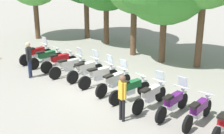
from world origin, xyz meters
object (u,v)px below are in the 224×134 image
at_px(motorcycle_5, 99,75).
at_px(motorcycle_1, 47,57).
at_px(person_0, 122,94).
at_px(motorcycle_4, 86,69).
at_px(motorcycle_10, 198,111).
at_px(motorcycle_2, 60,61).
at_px(motorcycle_3, 69,66).
at_px(motorcycle_7, 131,89).
at_px(motorcycle_6, 114,81).
at_px(motorcycle_8, 151,95).
at_px(person_1, 29,57).
at_px(motorcycle_9, 173,102).
at_px(motorcycle_0, 37,53).

bearing_deg(motorcycle_5, motorcycle_1, 99.73).
bearing_deg(person_0, motorcycle_4, -103.42).
xyz_separation_m(motorcycle_4, motorcycle_10, (5.95, -1.34, -0.01)).
bearing_deg(motorcycle_2, motorcycle_3, -95.78).
bearing_deg(motorcycle_7, motorcycle_5, 91.25).
bearing_deg(motorcycle_10, motorcycle_6, 85.95).
distance_m(motorcycle_2, motorcycle_8, 6.13).
bearing_deg(motorcycle_6, person_0, -131.90).
relative_size(motorcycle_2, motorcycle_3, 1.01).
relative_size(motorcycle_1, person_0, 1.22).
distance_m(motorcycle_5, motorcycle_7, 2.07).
bearing_deg(motorcycle_2, motorcycle_7, -87.63).
xyz_separation_m(motorcycle_2, person_1, (-0.49, -1.64, 0.56)).
relative_size(motorcycle_7, person_1, 1.17).
distance_m(motorcycle_1, motorcycle_8, 7.11).
bearing_deg(motorcycle_8, motorcycle_5, 83.44).
height_order(motorcycle_4, motorcycle_7, motorcycle_4).
relative_size(motorcycle_9, person_0, 1.24).
xyz_separation_m(motorcycle_5, motorcycle_10, (4.95, -1.04, -0.01)).
xyz_separation_m(motorcycle_8, person_1, (-6.44, -0.21, 0.55)).
xyz_separation_m(motorcycle_6, person_0, (1.60, -2.01, 0.52)).
relative_size(motorcycle_5, motorcycle_6, 0.96).
distance_m(motorcycle_9, person_1, 7.46).
bearing_deg(motorcycle_7, motorcycle_10, -79.96).
bearing_deg(motorcycle_10, motorcycle_5, 84.91).
xyz_separation_m(motorcycle_4, motorcycle_8, (3.97, -1.08, 0.00)).
bearing_deg(person_1, motorcycle_8, 157.82).
distance_m(motorcycle_7, person_0, 1.87).
xyz_separation_m(motorcycle_5, person_1, (-3.47, -0.99, 0.55)).
xyz_separation_m(motorcycle_10, person_1, (-8.43, 0.06, 0.56)).
bearing_deg(motorcycle_7, motorcycle_1, 95.96).
height_order(motorcycle_6, motorcycle_9, same).
bearing_deg(person_1, motorcycle_3, -164.54).
bearing_deg(motorcycle_5, motorcycle_2, 97.42).
distance_m(motorcycle_2, person_0, 6.32).
relative_size(motorcycle_2, motorcycle_9, 0.98).
bearing_deg(motorcycle_7, motorcycle_9, -80.51).
xyz_separation_m(motorcycle_7, motorcycle_8, (0.99, -0.17, 0.01)).
bearing_deg(motorcycle_9, motorcycle_0, 86.80).
relative_size(motorcycle_1, motorcycle_9, 0.98).
bearing_deg(motorcycle_1, person_0, -98.80).
xyz_separation_m(motorcycle_1, motorcycle_4, (2.98, -0.40, 0.01)).
height_order(motorcycle_5, motorcycle_6, same).
distance_m(motorcycle_3, motorcycle_10, 7.06).
bearing_deg(motorcycle_7, motorcycle_3, 96.28).
relative_size(motorcycle_7, motorcycle_9, 0.97).
height_order(motorcycle_0, motorcycle_2, motorcycle_0).
bearing_deg(motorcycle_0, motorcycle_2, -90.02).
relative_size(motorcycle_5, motorcycle_9, 0.96).
xyz_separation_m(motorcycle_6, person_1, (-4.46, -0.70, 0.55)).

